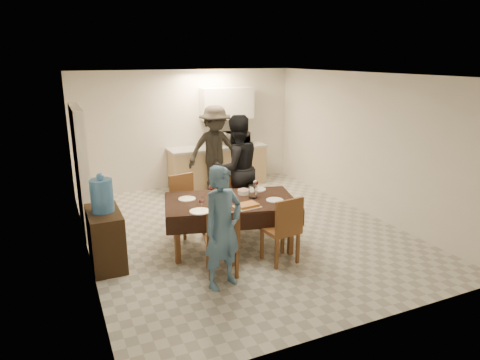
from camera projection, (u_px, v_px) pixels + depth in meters
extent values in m
cube|color=#B9B9B4|center=(242.00, 230.00, 7.34)|extent=(5.00, 6.00, 0.02)
cube|color=white|center=(243.00, 74.00, 6.62)|extent=(5.00, 6.00, 0.02)
cube|color=silver|center=(187.00, 129.00, 9.61)|extent=(5.00, 0.02, 2.60)
cube|color=silver|center=(364.00, 217.00, 4.35)|extent=(5.00, 0.02, 2.60)
cube|color=silver|center=(81.00, 173.00, 6.00)|extent=(0.02, 6.00, 2.60)
cube|color=silver|center=(364.00, 144.00, 7.96)|extent=(0.02, 6.00, 2.60)
cube|color=silver|center=(81.00, 169.00, 7.15)|extent=(0.15, 1.40, 2.10)
cube|color=tan|center=(218.00, 167.00, 9.81)|extent=(2.20, 0.60, 0.86)
cube|color=#A9AAA5|center=(218.00, 147.00, 9.68)|extent=(2.24, 0.64, 0.05)
cube|color=silver|center=(227.00, 103.00, 9.65)|extent=(1.20, 0.34, 0.70)
cube|color=black|center=(231.00, 201.00, 6.51)|extent=(2.18, 1.59, 0.04)
cube|color=brown|center=(231.00, 225.00, 6.62)|extent=(0.07, 0.07, 0.72)
cube|color=brown|center=(222.00, 242.00, 5.76)|extent=(0.53, 0.53, 0.05)
cube|color=brown|center=(227.00, 229.00, 5.51)|extent=(0.43, 0.15, 0.47)
cube|color=brown|center=(280.00, 230.00, 6.11)|extent=(0.50, 0.50, 0.05)
cube|color=brown|center=(288.00, 217.00, 5.85)|extent=(0.46, 0.09, 0.49)
cube|color=brown|center=(188.00, 206.00, 7.07)|extent=(0.54, 0.54, 0.05)
cube|color=brown|center=(191.00, 194.00, 6.82)|extent=(0.45, 0.14, 0.48)
cube|color=brown|center=(238.00, 200.00, 7.43)|extent=(0.54, 0.54, 0.05)
cube|color=brown|center=(242.00, 189.00, 7.18)|extent=(0.43, 0.17, 0.46)
cube|color=black|center=(106.00, 238.00, 6.01)|extent=(0.44, 0.88, 0.81)
cylinder|color=#4987CA|center=(102.00, 196.00, 5.84)|extent=(0.31, 0.31, 0.46)
cylinder|color=white|center=(253.00, 192.00, 6.57)|extent=(0.13, 0.13, 0.20)
cube|color=#CF843C|center=(247.00, 205.00, 6.21)|extent=(0.39, 0.31, 0.05)
cylinder|color=white|center=(244.00, 192.00, 6.77)|extent=(0.19, 0.19, 0.07)
cylinder|color=white|center=(221.00, 194.00, 6.73)|extent=(0.20, 0.20, 0.04)
cylinder|color=white|center=(200.00, 211.00, 6.01)|extent=(0.29, 0.29, 0.02)
cylinder|color=white|center=(275.00, 200.00, 6.48)|extent=(0.26, 0.26, 0.02)
cylinder|color=white|center=(187.00, 199.00, 6.53)|extent=(0.26, 0.26, 0.02)
cylinder|color=white|center=(257.00, 189.00, 7.01)|extent=(0.28, 0.28, 0.02)
imported|color=silver|center=(237.00, 138.00, 9.82)|extent=(0.54, 0.37, 0.30)
imported|color=#496D92|center=(223.00, 228.00, 5.36)|extent=(0.67, 0.55, 1.60)
imported|color=black|center=(236.00, 168.00, 7.59)|extent=(0.99, 0.81, 1.91)
imported|color=black|center=(215.00, 150.00, 9.18)|extent=(1.22, 0.70, 1.89)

